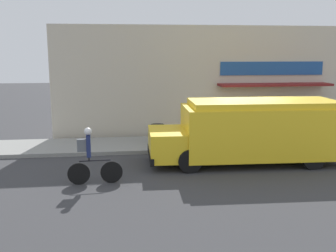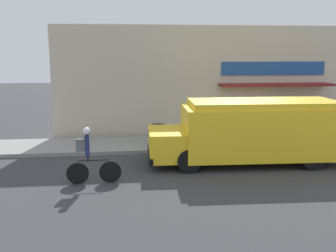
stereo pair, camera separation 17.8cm
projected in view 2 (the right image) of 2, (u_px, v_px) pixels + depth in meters
The scene contains 6 objects.
ground_plane at pixel (247, 151), 15.12m from camera, with size 70.00×70.00×0.00m, color #38383A.
sidewalk at pixel (238, 142), 16.33m from camera, with size 28.00×2.51×0.14m.
storefront at pixel (231, 82), 17.47m from camera, with size 15.49×1.10×4.91m.
school_bus at pixel (253, 130), 13.38m from camera, with size 6.63×2.80×2.17m.
cyclist at pixel (89, 156), 11.30m from camera, with size 1.58×0.21×1.67m.
trash_bin at pixel (158, 134), 15.87m from camera, with size 0.54×0.54×0.75m.
Camera 2 is at (-4.66, -14.24, 3.80)m, focal length 42.00 mm.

